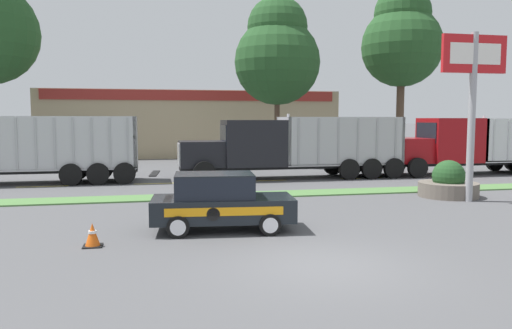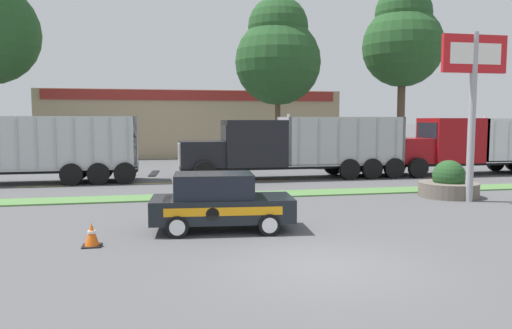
{
  "view_description": "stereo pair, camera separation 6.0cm",
  "coord_description": "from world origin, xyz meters",
  "px_view_note": "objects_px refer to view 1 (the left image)",
  "views": [
    {
      "loc": [
        -3.68,
        -10.14,
        3.21
      ],
      "look_at": [
        0.46,
        9.46,
        1.37
      ],
      "focal_mm": 35.0,
      "sensor_mm": 36.0,
      "label": 1
    },
    {
      "loc": [
        -3.63,
        -10.15,
        3.21
      ],
      "look_at": [
        0.46,
        9.46,
        1.37
      ],
      "focal_mm": 35.0,
      "sensor_mm": 36.0,
      "label": 2
    }
  ],
  "objects_px": {
    "dump_truck_lead": "(274,149)",
    "stone_planter": "(448,184)",
    "rally_car": "(220,201)",
    "traffic_cone": "(92,235)",
    "store_sign_post": "(473,82)",
    "dump_truck_far_right": "(462,146)"
  },
  "relations": [
    {
      "from": "dump_truck_lead",
      "to": "stone_planter",
      "type": "xyz_separation_m",
      "value": [
        5.57,
        -7.52,
        -1.1
      ]
    },
    {
      "from": "rally_car",
      "to": "traffic_cone",
      "type": "relative_size",
      "value": 6.96
    },
    {
      "from": "traffic_cone",
      "to": "store_sign_post",
      "type": "bearing_deg",
      "value": 17.2
    },
    {
      "from": "rally_car",
      "to": "traffic_cone",
      "type": "xyz_separation_m",
      "value": [
        -3.4,
        -1.17,
        -0.55
      ]
    },
    {
      "from": "dump_truck_lead",
      "to": "dump_truck_far_right",
      "type": "relative_size",
      "value": 1.09
    },
    {
      "from": "rally_car",
      "to": "stone_planter",
      "type": "height_order",
      "value": "rally_car"
    },
    {
      "from": "store_sign_post",
      "to": "traffic_cone",
      "type": "xyz_separation_m",
      "value": [
        -13.6,
        -4.21,
        -4.32
      ]
    },
    {
      "from": "dump_truck_far_right",
      "to": "rally_car",
      "type": "relative_size",
      "value": 2.63
    },
    {
      "from": "dump_truck_far_right",
      "to": "traffic_cone",
      "type": "relative_size",
      "value": 18.34
    },
    {
      "from": "dump_truck_far_right",
      "to": "traffic_cone",
      "type": "distance_m",
      "value": 23.1
    },
    {
      "from": "dump_truck_far_right",
      "to": "rally_car",
      "type": "bearing_deg",
      "value": -143.36
    },
    {
      "from": "dump_truck_far_right",
      "to": "store_sign_post",
      "type": "height_order",
      "value": "store_sign_post"
    },
    {
      "from": "rally_car",
      "to": "stone_planter",
      "type": "relative_size",
      "value": 1.75
    },
    {
      "from": "traffic_cone",
      "to": "rally_car",
      "type": "bearing_deg",
      "value": 18.98
    },
    {
      "from": "dump_truck_lead",
      "to": "traffic_cone",
      "type": "bearing_deg",
      "value": -121.48
    },
    {
      "from": "dump_truck_far_right",
      "to": "traffic_cone",
      "type": "height_order",
      "value": "dump_truck_far_right"
    },
    {
      "from": "store_sign_post",
      "to": "stone_planter",
      "type": "bearing_deg",
      "value": 95.31
    },
    {
      "from": "dump_truck_far_right",
      "to": "stone_planter",
      "type": "xyz_separation_m",
      "value": [
        -5.65,
        -7.45,
        -1.12
      ]
    },
    {
      "from": "store_sign_post",
      "to": "dump_truck_lead",
      "type": "bearing_deg",
      "value": 123.05
    },
    {
      "from": "dump_truck_lead",
      "to": "stone_planter",
      "type": "height_order",
      "value": "dump_truck_lead"
    },
    {
      "from": "dump_truck_lead",
      "to": "traffic_cone",
      "type": "distance_m",
      "value": 15.23
    },
    {
      "from": "rally_car",
      "to": "stone_planter",
      "type": "distance_m",
      "value": 10.94
    }
  ]
}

